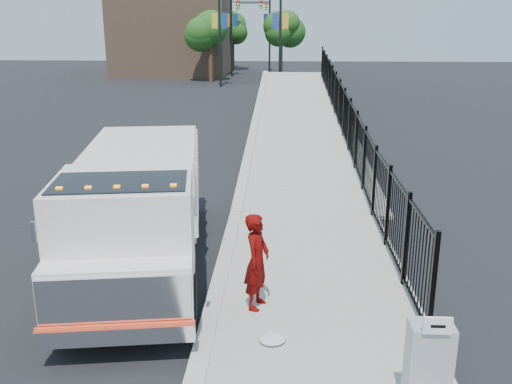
{
  "coord_description": "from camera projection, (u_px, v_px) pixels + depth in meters",
  "views": [
    {
      "loc": [
        1.2,
        -10.11,
        5.04
      ],
      "look_at": [
        0.62,
        2.0,
        1.31
      ],
      "focal_mm": 40.0,
      "sensor_mm": 36.0,
      "label": 1
    }
  ],
  "objects": [
    {
      "name": "ground",
      "position": [
        220.0,
        285.0,
        11.19
      ],
      "size": [
        120.0,
        120.0,
        0.0
      ],
      "primitive_type": "plane",
      "color": "black",
      "rests_on": "ground"
    },
    {
      "name": "sidewalk",
      "position": [
        325.0,
        340.0,
        9.17
      ],
      "size": [
        3.55,
        12.0,
        0.12
      ],
      "primitive_type": "cube",
      "color": "#9E998E",
      "rests_on": "ground"
    },
    {
      "name": "curb",
      "position": [
        206.0,
        336.0,
        9.25
      ],
      "size": [
        0.3,
        12.0,
        0.16
      ],
      "primitive_type": "cube",
      "color": "#ADAAA3",
      "rests_on": "ground"
    },
    {
      "name": "ramp",
      "position": [
        303.0,
        131.0,
        26.37
      ],
      "size": [
        3.95,
        24.06,
        3.19
      ],
      "primitive_type": "cube",
      "rotation": [
        0.06,
        0.0,
        0.0
      ],
      "color": "#9E998E",
      "rests_on": "ground"
    },
    {
      "name": "iron_fence",
      "position": [
        343.0,
        128.0,
        22.22
      ],
      "size": [
        0.1,
        28.0,
        1.8
      ],
      "primitive_type": "cube",
      "color": "black",
      "rests_on": "ground"
    },
    {
      "name": "truck",
      "position": [
        137.0,
        204.0,
        11.52
      ],
      "size": [
        3.36,
        7.64,
        2.53
      ],
      "rotation": [
        0.0,
        0.0,
        0.14
      ],
      "color": "black",
      "rests_on": "ground"
    },
    {
      "name": "worker",
      "position": [
        257.0,
        261.0,
        9.88
      ],
      "size": [
        0.58,
        0.72,
        1.73
      ],
      "primitive_type": "imported",
      "rotation": [
        0.0,
        0.0,
        1.28
      ],
      "color": "#570503",
      "rests_on": "sidewalk"
    },
    {
      "name": "utility_cabinet",
      "position": [
        428.0,
        368.0,
        7.29
      ],
      "size": [
        0.55,
        0.4,
        1.25
      ],
      "primitive_type": "cube",
      "color": "gray",
      "rests_on": "sidewalk"
    },
    {
      "name": "arrow_sign",
      "position": [
        438.0,
        326.0,
        6.86
      ],
      "size": [
        0.35,
        0.04,
        0.22
      ],
      "primitive_type": "cube",
      "color": "white",
      "rests_on": "utility_cabinet"
    },
    {
      "name": "debris",
      "position": [
        272.0,
        338.0,
        9.01
      ],
      "size": [
        0.43,
        0.43,
        0.11
      ],
      "primitive_type": "ellipsoid",
      "color": "silver",
      "rests_on": "sidewalk"
    },
    {
      "name": "light_pole_0",
      "position": [
        224.0,
        27.0,
        41.92
      ],
      "size": [
        3.78,
        0.22,
        8.0
      ],
      "color": "black",
      "rests_on": "ground"
    },
    {
      "name": "light_pole_1",
      "position": [
        276.0,
        27.0,
        41.08
      ],
      "size": [
        3.78,
        0.22,
        8.0
      ],
      "color": "black",
      "rests_on": "ground"
    },
    {
      "name": "light_pole_2",
      "position": [
        235.0,
        25.0,
        49.46
      ],
      "size": [
        3.78,
        0.22,
        8.0
      ],
      "color": "black",
      "rests_on": "ground"
    },
    {
      "name": "light_pole_3",
      "position": [
        266.0,
        25.0,
        53.59
      ],
      "size": [
        3.77,
        0.22,
        8.0
      ],
      "color": "black",
      "rests_on": "ground"
    },
    {
      "name": "tree_0",
      "position": [
        210.0,
        32.0,
        45.05
      ],
      "size": [
        2.89,
        2.89,
        5.45
      ],
      "color": "#382314",
      "rests_on": "ground"
    },
    {
      "name": "tree_1",
      "position": [
        281.0,
        31.0,
        48.47
      ],
      "size": [
        2.43,
        2.43,
        5.21
      ],
      "color": "#382314",
      "rests_on": "ground"
    },
    {
      "name": "tree_2",
      "position": [
        232.0,
        29.0,
        55.91
      ],
      "size": [
        2.76,
        2.76,
        5.38
      ],
      "color": "#382314",
      "rests_on": "ground"
    },
    {
      "name": "building",
      "position": [
        174.0,
        29.0,
        52.44
      ],
      "size": [
        10.0,
        10.0,
        8.0
      ],
      "primitive_type": "cube",
      "color": "#8C664C",
      "rests_on": "ground"
    }
  ]
}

